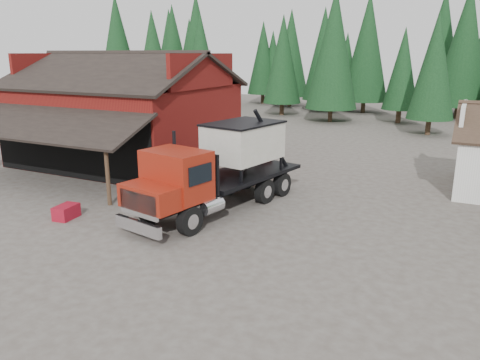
% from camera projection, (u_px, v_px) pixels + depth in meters
% --- Properties ---
extents(ground, '(120.00, 120.00, 0.00)m').
position_uv_depth(ground, '(184.00, 240.00, 18.15)').
color(ground, '#4A423A').
rests_on(ground, ground).
extents(red_barn, '(12.80, 13.63, 7.18)m').
position_uv_depth(red_barn, '(125.00, 121.00, 30.73)').
color(red_barn, maroon).
rests_on(red_barn, ground).
extents(conifer_backdrop, '(76.00, 16.00, 16.00)m').
position_uv_depth(conifer_backdrop, '(383.00, 115.00, 54.37)').
color(conifer_backdrop, black).
rests_on(conifer_backdrop, ground).
extents(near_pine_a, '(4.40, 4.40, 11.40)m').
position_uv_depth(near_pine_a, '(153.00, 59.00, 50.11)').
color(near_pine_a, '#382619').
rests_on(near_pine_a, ground).
extents(near_pine_b, '(3.96, 3.96, 10.40)m').
position_uv_depth(near_pine_b, '(435.00, 66.00, 39.88)').
color(near_pine_b, '#382619').
rests_on(near_pine_b, ground).
extents(near_pine_d, '(5.28, 5.28, 13.40)m').
position_uv_depth(near_pine_d, '(334.00, 49.00, 47.25)').
color(near_pine_d, '#382619').
rests_on(near_pine_d, ground).
extents(feed_truck, '(4.50, 10.20, 4.46)m').
position_uv_depth(feed_truck, '(221.00, 165.00, 21.32)').
color(feed_truck, black).
rests_on(feed_truck, ground).
extents(equip_box, '(0.83, 1.18, 0.60)m').
position_uv_depth(equip_box, '(66.00, 212.00, 20.48)').
color(equip_box, maroon).
rests_on(equip_box, ground).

